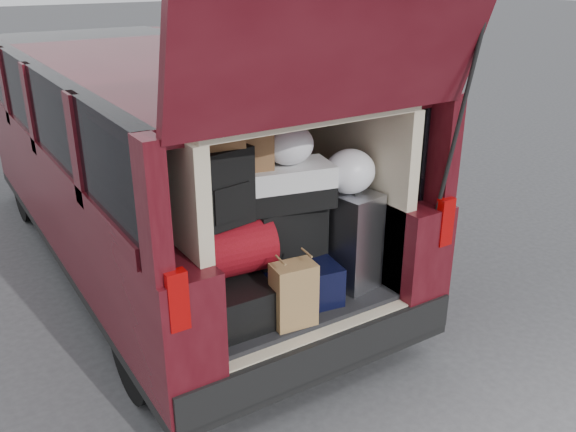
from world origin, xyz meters
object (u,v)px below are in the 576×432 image
Objects in this scene: navy_hardshell at (291,276)px; silver_roller at (346,237)px; twotone_duffel at (284,186)px; red_duffel at (227,248)px; black_soft_case at (285,230)px; black_hardshell at (232,294)px; kraft_bag at (294,294)px; backpack at (223,186)px.

silver_roller reaches higher than navy_hardshell.
twotone_duffel reaches higher than silver_roller.
red_duffel is at bearing 165.54° from silver_roller.
black_soft_case is 0.29m from twotone_duffel.
kraft_bag is at bearing -49.38° from black_hardshell.
silver_roller is at bearing 30.84° from kraft_bag.
twotone_duffel reaches higher than kraft_bag.
silver_roller is at bearing -12.22° from backpack.
twotone_duffel is (0.15, 0.34, 0.52)m from kraft_bag.
red_duffel is 0.38m from backpack.
kraft_bag is at bearing -47.59° from red_duffel.
black_hardshell is 1.31× the size of black_soft_case.
backpack reaches higher than kraft_bag.
black_hardshell is at bearing 136.21° from kraft_bag.
black_hardshell is 0.70m from twotone_duffel.
kraft_bag is (0.24, -0.29, 0.07)m from black_hardshell.
twotone_duffel is at bearing 7.42° from red_duffel.
black_hardshell is 1.41× the size of backpack.
silver_roller is 0.62m from kraft_bag.
silver_roller is 1.65× the size of kraft_bag.
black_soft_case is at bearing -0.58° from backpack.
twotone_duffel is (0.42, 0.04, -0.09)m from backpack.
black_hardshell is 1.19× the size of red_duffel.
navy_hardshell is 1.49× the size of kraft_bag.
twotone_duffel reaches higher than red_duffel.
black_hardshell is 1.09× the size of navy_hardshell.
navy_hardshell is (0.42, 0.01, 0.00)m from black_hardshell.
silver_roller is 0.95m from backpack.
silver_roller is 1.43× the size of backpack.
red_duffel is at bearing 133.68° from kraft_bag.
silver_roller reaches higher than kraft_bag.
black_hardshell is 0.38m from kraft_bag.
kraft_bag is at bearing -102.30° from twotone_duffel.
navy_hardshell is 0.35m from kraft_bag.
twotone_duffel is (0.40, 0.02, 0.29)m from red_duffel.
kraft_bag is 0.74× the size of red_duffel.
silver_roller is at bearing -1.95° from black_hardshell.
silver_roller is (0.80, -0.04, 0.19)m from black_hardshell.
black_soft_case is at bearing 66.63° from twotone_duffel.
black_hardshell is 0.29m from red_duffel.
black_soft_case reaches higher than navy_hardshell.
black_soft_case is 0.83× the size of twotone_duffel.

